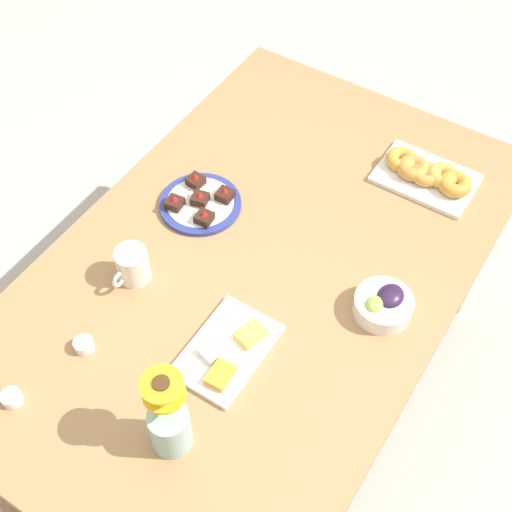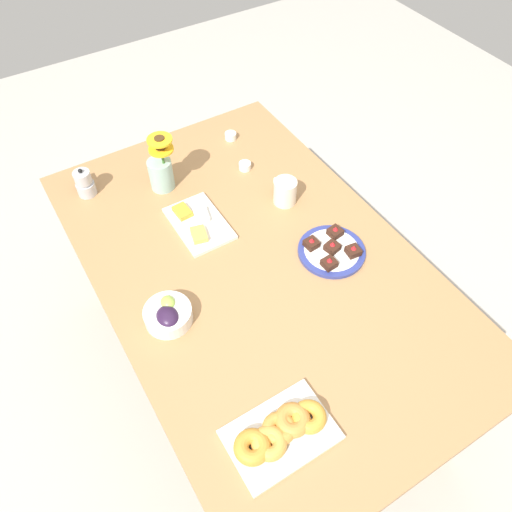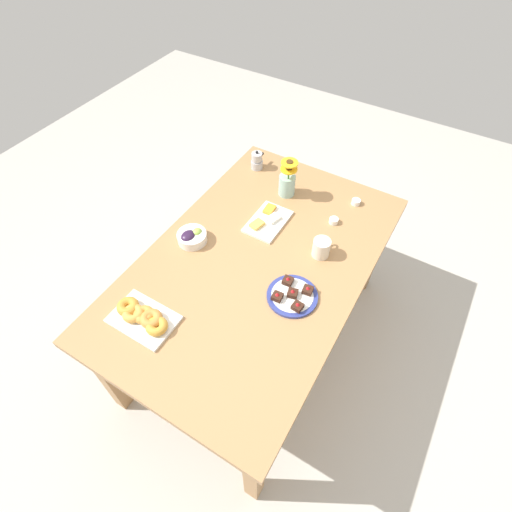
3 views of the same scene
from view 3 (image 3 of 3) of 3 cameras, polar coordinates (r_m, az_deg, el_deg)
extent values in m
plane|color=#B7B2A8|center=(2.53, 0.00, -11.40)|extent=(6.00, 6.00, 0.00)
cube|color=#A87A4C|center=(1.93, 0.00, -1.14)|extent=(1.60, 1.00, 0.04)
cube|color=#A87A4C|center=(1.91, -0.29, -28.56)|extent=(0.07, 0.07, 0.70)
cube|color=#A87A4C|center=(2.58, 16.43, 0.73)|extent=(0.07, 0.07, 0.70)
cube|color=#A87A4C|center=(2.17, -20.45, -15.64)|extent=(0.07, 0.07, 0.70)
cube|color=#A87A4C|center=(2.77, 0.18, 7.52)|extent=(0.07, 0.07, 0.70)
cylinder|color=silver|center=(1.93, 9.30, 1.15)|extent=(0.08, 0.08, 0.10)
cylinder|color=brown|center=(1.90, 9.46, 1.98)|extent=(0.07, 0.07, 0.00)
torus|color=silver|center=(1.97, 9.96, 2.17)|extent=(0.05, 0.01, 0.05)
cylinder|color=white|center=(2.01, -9.12, 2.66)|extent=(0.15, 0.15, 0.05)
ellipsoid|color=#2D1938|center=(1.99, -9.67, 2.79)|extent=(0.08, 0.07, 0.04)
ellipsoid|color=#9EC14C|center=(2.00, -8.42, 3.42)|extent=(0.05, 0.04, 0.04)
cube|color=white|center=(2.09, 1.70, 4.93)|extent=(0.26, 0.17, 0.01)
cube|color=#EFB74C|center=(2.05, 0.15, 4.54)|extent=(0.08, 0.07, 0.02)
cube|color=white|center=(2.08, 2.47, 5.37)|extent=(0.08, 0.07, 0.02)
cube|color=orange|center=(2.13, 1.95, 6.68)|extent=(0.07, 0.05, 0.02)
cube|color=white|center=(1.79, -15.76, -8.68)|extent=(0.19, 0.28, 0.01)
torus|color=gold|center=(1.73, -13.99, -9.70)|extent=(0.09, 0.09, 0.04)
torus|color=#C88239|center=(1.75, -14.73, -8.67)|extent=(0.13, 0.13, 0.04)
torus|color=#C88839|center=(1.77, -15.74, -8.07)|extent=(0.11, 0.11, 0.03)
torus|color=gold|center=(1.79, -17.13, -7.83)|extent=(0.10, 0.10, 0.04)
torus|color=gold|center=(1.81, -17.83, -6.88)|extent=(0.12, 0.12, 0.04)
cylinder|color=white|center=(2.12, 11.04, 4.98)|extent=(0.05, 0.05, 0.03)
cylinder|color=#C68923|center=(2.11, 11.08, 5.17)|extent=(0.04, 0.04, 0.01)
cylinder|color=white|center=(2.25, 14.09, 7.50)|extent=(0.05, 0.05, 0.03)
cylinder|color=maroon|center=(2.25, 14.13, 7.69)|extent=(0.04, 0.04, 0.01)
cylinder|color=navy|center=(1.80, 5.20, -5.71)|extent=(0.23, 0.23, 0.01)
cylinder|color=white|center=(1.79, 5.21, -5.67)|extent=(0.19, 0.19, 0.01)
cube|color=#381E14|center=(1.76, 3.05, -5.81)|extent=(0.05, 0.05, 0.02)
cone|color=red|center=(1.75, 3.08, -5.46)|extent=(0.02, 0.02, 0.01)
cube|color=#381E14|center=(1.82, 4.58, -3.55)|extent=(0.05, 0.05, 0.02)
cone|color=red|center=(1.80, 4.61, -3.20)|extent=(0.02, 0.02, 0.01)
cube|color=#381E14|center=(1.74, 5.95, -7.18)|extent=(0.05, 0.05, 0.02)
cone|color=red|center=(1.73, 6.00, -6.84)|extent=(0.02, 0.02, 0.01)
cube|color=#381E14|center=(1.80, 7.40, -4.85)|extent=(0.05, 0.05, 0.02)
cone|color=red|center=(1.78, 7.46, -4.50)|extent=(0.02, 0.02, 0.01)
cube|color=#381E14|center=(1.78, 5.25, -5.33)|extent=(0.05, 0.05, 0.02)
cone|color=red|center=(1.76, 5.29, -4.98)|extent=(0.02, 0.02, 0.01)
cylinder|color=#99C1B7|center=(2.23, 4.43, 10.06)|extent=(0.09, 0.09, 0.12)
cylinder|color=#3D702D|center=(2.14, 4.73, 11.98)|extent=(0.01, 0.01, 0.10)
cylinder|color=yellow|center=(2.11, 4.83, 13.13)|extent=(0.09, 0.09, 0.01)
cylinder|color=#472D14|center=(2.11, 4.84, 13.26)|extent=(0.04, 0.04, 0.01)
cylinder|color=#3D702D|center=(2.15, 4.67, 11.56)|extent=(0.01, 0.01, 0.06)
cylinder|color=yellow|center=(2.13, 4.73, 12.27)|extent=(0.09, 0.09, 0.01)
cylinder|color=#472D14|center=(2.13, 4.74, 12.40)|extent=(0.04, 0.04, 0.01)
cylinder|color=#B7B7BC|center=(2.42, 0.12, 12.96)|extent=(0.07, 0.07, 0.05)
cylinder|color=#B7B7BC|center=(2.41, 0.12, 13.51)|extent=(0.05, 0.05, 0.01)
cylinder|color=#B7B7BC|center=(2.39, 0.12, 14.02)|extent=(0.06, 0.06, 0.04)
sphere|color=black|center=(2.37, 0.12, 14.62)|extent=(0.02, 0.02, 0.02)
cube|color=black|center=(2.44, 0.78, 14.26)|extent=(0.04, 0.01, 0.01)
camera|label=1|loc=(2.34, -1.29, 50.12)|focal=50.00mm
camera|label=2|loc=(1.19, -56.75, 22.14)|focal=35.00mm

